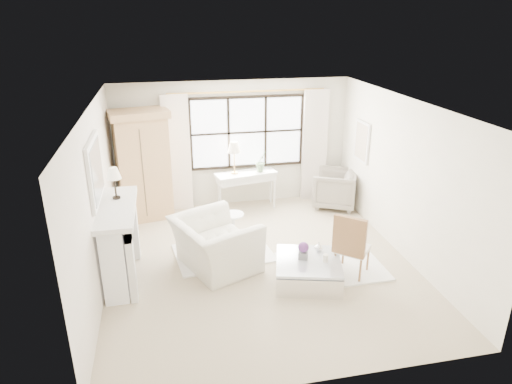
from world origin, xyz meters
TOP-DOWN VIEW (x-y plane):
  - floor at (0.00, 0.00)m, footprint 5.50×5.50m
  - ceiling at (0.00, 0.00)m, footprint 5.50×5.50m
  - wall_back at (0.00, 2.75)m, footprint 5.00×0.00m
  - wall_front at (0.00, -2.75)m, footprint 5.00×0.00m
  - wall_left at (-2.50, 0.00)m, footprint 0.00×5.50m
  - wall_right at (2.50, 0.00)m, footprint 0.00×5.50m
  - window_pane at (0.30, 2.73)m, footprint 2.40×0.02m
  - window_frame at (0.30, 2.72)m, footprint 2.50×0.04m
  - curtain_rod at (0.30, 2.67)m, footprint 3.30×0.04m
  - curtain_left at (-1.20, 2.65)m, footprint 0.55×0.10m
  - curtain_right at (1.80, 2.65)m, footprint 0.55×0.10m
  - fireplace at (-2.27, 0.00)m, footprint 0.58×1.66m
  - mirror_frame at (-2.47, 0.00)m, footprint 0.05×1.15m
  - mirror_glass at (-2.44, 0.00)m, footprint 0.02×1.00m
  - art_frame at (2.47, 1.70)m, footprint 0.04×0.62m
  - art_canvas at (2.45, 1.70)m, footprint 0.01×0.52m
  - mantel_lamp at (-2.25, 0.31)m, footprint 0.22×0.22m
  - armoire at (-1.90, 2.33)m, footprint 1.24×0.91m
  - console_table at (0.21, 2.41)m, footprint 1.36×0.69m
  - console_lamp at (-0.04, 2.41)m, footprint 0.28×0.28m
  - orchid_plant at (0.54, 2.43)m, footprint 0.31×0.30m
  - side_table at (-0.30, 1.01)m, footprint 0.40×0.40m
  - rug_left at (-0.57, 0.46)m, footprint 1.79×1.37m
  - rug_right at (1.15, -0.36)m, footprint 1.69×1.28m
  - club_armchair at (-0.75, 0.04)m, footprint 1.57×1.66m
  - wingback_chair at (2.11, 2.09)m, footprint 1.19×1.18m
  - french_chair at (1.36, -0.64)m, footprint 0.68×0.68m
  - coffee_table at (0.62, -0.69)m, footprint 1.22×1.22m
  - planter_box at (0.55, -0.61)m, footprint 0.19×0.19m
  - planter_flowers at (0.55, -0.61)m, footprint 0.17×0.17m
  - pillar_candle at (0.86, -0.78)m, footprint 0.09×0.09m
  - coffee_vase at (0.87, -0.44)m, footprint 0.17×0.17m

SIDE VIEW (x-z plane):
  - floor at x=0.00m, z-range 0.00..0.00m
  - rug_left at x=-0.57m, z-range 0.00..0.03m
  - rug_right at x=1.15m, z-range 0.00..0.03m
  - coffee_table at x=0.62m, z-range -0.01..0.37m
  - french_chair at x=1.36m, z-range -0.23..0.85m
  - side_table at x=-0.30m, z-range 0.08..0.58m
  - console_table at x=0.21m, z-range 0.00..0.80m
  - wingback_chair at x=2.11m, z-range 0.00..0.82m
  - club_armchair at x=-0.75m, z-range 0.00..0.86m
  - planter_box at x=0.55m, z-range 0.38..0.49m
  - pillar_candle at x=0.86m, z-range 0.38..0.50m
  - coffee_vase at x=0.87m, z-range 0.38..0.53m
  - planter_flowers at x=0.55m, z-range 0.49..0.66m
  - fireplace at x=-2.27m, z-range 0.02..1.28m
  - orchid_plant at x=0.54m, z-range 0.80..1.24m
  - armoire at x=-1.90m, z-range 0.02..2.26m
  - curtain_left at x=-1.20m, z-range 0.00..2.47m
  - curtain_right at x=1.80m, z-range 0.00..2.47m
  - wall_left at x=-2.50m, z-range -1.40..4.10m
  - wall_right at x=2.50m, z-range -1.40..4.10m
  - wall_back at x=0.00m, z-range -1.15..3.85m
  - wall_front at x=0.00m, z-range -1.15..3.85m
  - console_lamp at x=-0.04m, z-range 1.01..1.70m
  - art_frame at x=2.47m, z-range 1.14..1.96m
  - art_canvas at x=2.45m, z-range 1.19..1.91m
  - window_pane at x=0.30m, z-range 0.85..2.35m
  - window_frame at x=0.30m, z-range 0.85..2.35m
  - mantel_lamp at x=-2.25m, z-range 1.40..1.91m
  - mirror_frame at x=-2.47m, z-range 1.37..2.31m
  - mirror_glass at x=-2.44m, z-range 1.44..2.24m
  - curtain_rod at x=0.30m, z-range 2.45..2.49m
  - ceiling at x=0.00m, z-range 2.70..2.70m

